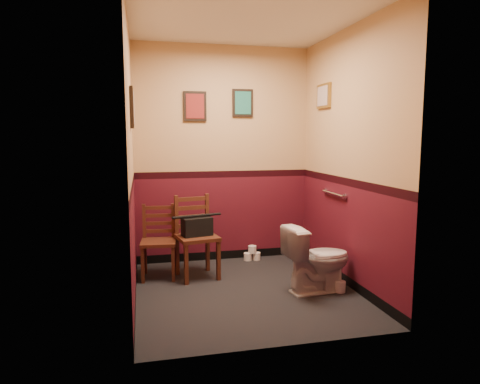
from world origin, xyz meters
The scene contains 17 objects.
floor centered at (0.00, 0.00, 0.00)m, with size 2.20×2.40×0.00m, color black.
ceiling centered at (0.00, 0.00, 2.70)m, with size 2.20×2.40×0.00m, color silver.
wall_back centered at (0.00, 1.20, 1.35)m, with size 2.20×2.70×0.00m, color #4C101C.
wall_front centered at (0.00, -1.20, 1.35)m, with size 2.20×2.70×0.00m, color #4C101C.
wall_left centered at (-1.10, 0.00, 1.35)m, with size 2.40×2.70×0.00m, color #4C101C.
wall_right centered at (1.10, 0.00, 1.35)m, with size 2.40×2.70×0.00m, color #4C101C.
grab_bar centered at (1.07, 0.25, 0.95)m, with size 0.05×0.56×0.06m.
framed_print_back_a centered at (-0.35, 1.18, 1.95)m, with size 0.28×0.04×0.36m.
framed_print_back_b centered at (0.25, 1.18, 2.00)m, with size 0.26×0.04×0.34m.
framed_print_left centered at (-1.08, 0.10, 1.85)m, with size 0.04×0.30×0.38m.
framed_print_right centered at (1.08, 0.60, 2.05)m, with size 0.04×0.34×0.28m.
toilet centered at (0.72, -0.16, 0.34)m, with size 0.39×0.69×0.68m, color white.
toilet_brush centered at (0.94, -0.24, 0.07)m, with size 0.11×0.11×0.40m.
chair_left centered at (-0.85, 0.67, 0.41)m, with size 0.41×0.41×0.82m.
chair_right centered at (-0.43, 0.59, 0.46)m, with size 0.50×0.50×0.92m.
handbag centered at (-0.42, 0.55, 0.59)m, with size 0.36×0.24×0.24m.
tp_stack centered at (0.35, 1.07, 0.08)m, with size 0.22×0.11×0.19m.
Camera 1 is at (-1.01, -4.12, 1.58)m, focal length 32.00 mm.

